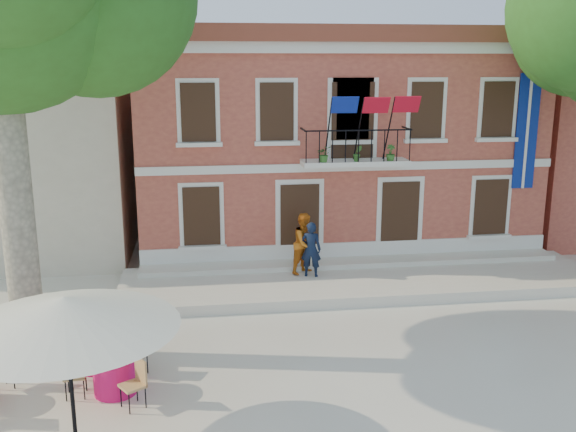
# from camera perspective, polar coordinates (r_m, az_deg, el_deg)

# --- Properties ---
(ground) EXTENTS (90.00, 90.00, 0.00)m
(ground) POSITION_cam_1_polar(r_m,az_deg,el_deg) (14.74, 3.11, -12.34)
(ground) COLOR beige
(ground) RESTS_ON ground
(main_building) EXTENTS (13.50, 9.59, 7.50)m
(main_building) POSITION_cam_1_polar(r_m,az_deg,el_deg) (23.60, 3.42, 7.07)
(main_building) COLOR #C56047
(main_building) RESTS_ON ground
(neighbor_west) EXTENTS (9.40, 9.40, 6.40)m
(neighbor_west) POSITION_cam_1_polar(r_m,az_deg,el_deg) (25.19, -23.82, 5.06)
(neighbor_west) COLOR beige
(neighbor_west) RESTS_ON ground
(terrace) EXTENTS (14.00, 3.40, 0.30)m
(terrace) POSITION_cam_1_polar(r_m,az_deg,el_deg) (19.07, 6.54, -5.78)
(terrace) COLOR silver
(terrace) RESTS_ON ground
(patio_umbrella) EXTENTS (3.71, 3.71, 2.76)m
(patio_umbrella) POSITION_cam_1_polar(r_m,az_deg,el_deg) (11.09, -19.22, -8.16)
(patio_umbrella) COLOR black
(patio_umbrella) RESTS_ON ground
(pedestrian_navy) EXTENTS (0.68, 0.55, 1.64)m
(pedestrian_navy) POSITION_cam_1_polar(r_m,az_deg,el_deg) (18.70, 2.05, -2.97)
(pedestrian_navy) COLOR black
(pedestrian_navy) RESTS_ON terrace
(pedestrian_orange) EXTENTS (1.13, 1.10, 1.83)m
(pedestrian_orange) POSITION_cam_1_polar(r_m,az_deg,el_deg) (18.95, 1.54, -2.44)
(pedestrian_orange) COLOR orange
(pedestrian_orange) RESTS_ON terrace
(cafe_table_0) EXTENTS (1.80, 1.82, 0.95)m
(cafe_table_0) POSITION_cam_1_polar(r_m,az_deg,el_deg) (14.61, -16.64, -11.31)
(cafe_table_0) COLOR #DA1462
(cafe_table_0) RESTS_ON ground
(cafe_table_1) EXTENTS (1.67, 1.87, 0.95)m
(cafe_table_1) POSITION_cam_1_polar(r_m,az_deg,el_deg) (13.53, -15.15, -13.31)
(cafe_table_1) COLOR #DA1462
(cafe_table_1) RESTS_ON ground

